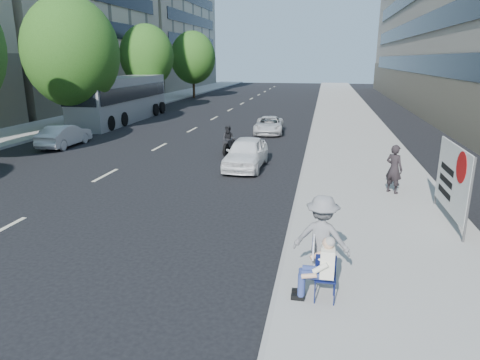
% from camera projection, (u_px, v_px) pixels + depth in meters
% --- Properties ---
extents(ground, '(160.00, 160.00, 0.00)m').
position_uv_depth(ground, '(206.00, 290.00, 8.87)').
color(ground, black).
rests_on(ground, ground).
extents(near_sidewalk, '(5.00, 120.00, 0.15)m').
position_uv_depth(near_sidewalk, '(352.00, 134.00, 26.99)').
color(near_sidewalk, '#A09D95').
rests_on(near_sidewalk, ground).
extents(far_sidewalk, '(4.50, 120.00, 0.15)m').
position_uv_depth(far_sidewalk, '(56.00, 124.00, 30.83)').
color(far_sidewalk, '#A09D95').
rests_on(far_sidewalk, ground).
extents(tree_far_c, '(6.00, 6.00, 8.47)m').
position_uv_depth(tree_far_c, '(71.00, 52.00, 27.02)').
color(tree_far_c, '#382616').
rests_on(tree_far_c, ground).
extents(tree_far_d, '(4.80, 4.80, 7.65)m').
position_uv_depth(tree_far_d, '(147.00, 56.00, 38.39)').
color(tree_far_d, '#382616').
rests_on(tree_far_d, ground).
extents(tree_far_e, '(5.40, 5.40, 7.89)m').
position_uv_depth(tree_far_e, '(193.00, 58.00, 51.64)').
color(tree_far_e, '#382616').
rests_on(tree_far_e, ground).
extents(seated_protester, '(0.83, 1.11, 1.31)m').
position_uv_depth(seated_protester, '(320.00, 264.00, 8.09)').
color(seated_protester, '#131B53').
rests_on(seated_protester, near_sidewalk).
extents(jogger, '(1.28, 0.86, 1.83)m').
position_uv_depth(jogger, '(322.00, 238.00, 8.79)').
color(jogger, slate).
rests_on(jogger, near_sidewalk).
extents(pedestrian_woman, '(0.73, 0.71, 1.69)m').
position_uv_depth(pedestrian_woman, '(394.00, 169.00, 14.63)').
color(pedestrian_woman, black).
rests_on(pedestrian_woman, near_sidewalk).
extents(protest_banner, '(0.08, 3.06, 2.20)m').
position_uv_depth(protest_banner, '(452.00, 179.00, 11.90)').
color(protest_banner, '#4C4C4C').
rests_on(protest_banner, near_sidewalk).
extents(white_sedan_near, '(1.63, 3.92, 1.33)m').
position_uv_depth(white_sedan_near, '(246.00, 153.00, 18.67)').
color(white_sedan_near, white).
rests_on(white_sedan_near, ground).
extents(white_sedan_mid, '(1.31, 3.66, 1.20)m').
position_uv_depth(white_sedan_mid, '(64.00, 135.00, 23.30)').
color(white_sedan_mid, silver).
rests_on(white_sedan_mid, ground).
extents(white_sedan_far, '(2.01, 3.92, 1.06)m').
position_uv_depth(white_sedan_far, '(269.00, 125.00, 27.39)').
color(white_sedan_far, silver).
rests_on(white_sedan_far, ground).
extents(motorcycle, '(0.75, 2.05, 1.42)m').
position_uv_depth(motorcycle, '(229.00, 141.00, 21.47)').
color(motorcycle, black).
rests_on(motorcycle, ground).
extents(bus, '(2.82, 12.10, 3.30)m').
position_uv_depth(bus, '(122.00, 100.00, 32.63)').
color(bus, gray).
rests_on(bus, ground).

